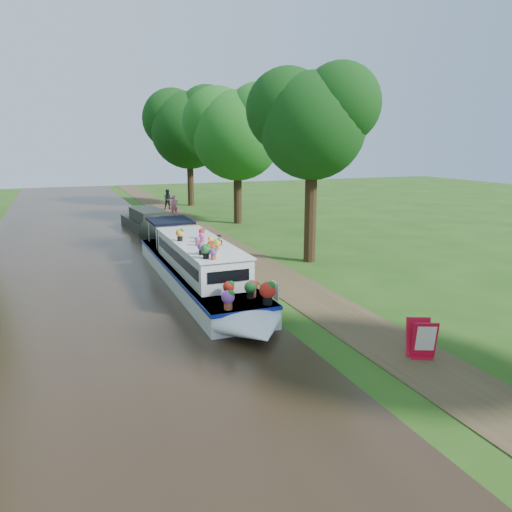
{
  "coord_description": "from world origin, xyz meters",
  "views": [
    {
      "loc": [
        -7.11,
        -17.49,
        5.54
      ],
      "look_at": [
        -0.25,
        -0.3,
        1.3
      ],
      "focal_mm": 35.0,
      "sensor_mm": 36.0,
      "label": 1
    }
  ],
  "objects_px": {
    "plant_boat": "(200,267)",
    "pedestrian_pink": "(174,205)",
    "sandwich_board": "(422,340)",
    "second_boat": "(148,222)",
    "pedestrian_dark": "(168,199)"
  },
  "relations": [
    {
      "from": "sandwich_board",
      "to": "pedestrian_pink",
      "type": "xyz_separation_m",
      "value": [
        -0.27,
        27.88,
        0.32
      ]
    },
    {
      "from": "sandwich_board",
      "to": "pedestrian_dark",
      "type": "bearing_deg",
      "value": 113.31
    },
    {
      "from": "sandwich_board",
      "to": "pedestrian_pink",
      "type": "relative_size",
      "value": 0.65
    },
    {
      "from": "second_boat",
      "to": "pedestrian_pink",
      "type": "xyz_separation_m",
      "value": [
        3.0,
        5.87,
        0.25
      ]
    },
    {
      "from": "second_boat",
      "to": "sandwich_board",
      "type": "bearing_deg",
      "value": -86.92
    },
    {
      "from": "pedestrian_pink",
      "to": "pedestrian_dark",
      "type": "relative_size",
      "value": 0.92
    },
    {
      "from": "plant_boat",
      "to": "pedestrian_dark",
      "type": "relative_size",
      "value": 8.04
    },
    {
      "from": "plant_boat",
      "to": "pedestrian_pink",
      "type": "xyz_separation_m",
      "value": [
        3.41,
        19.6,
        -0.05
      ]
    },
    {
      "from": "second_boat",
      "to": "pedestrian_pink",
      "type": "relative_size",
      "value": 4.65
    },
    {
      "from": "second_boat",
      "to": "pedestrian_dark",
      "type": "distance_m",
      "value": 10.13
    },
    {
      "from": "sandwich_board",
      "to": "pedestrian_dark",
      "type": "xyz_separation_m",
      "value": [
        0.06,
        31.57,
        0.38
      ]
    },
    {
      "from": "second_boat",
      "to": "pedestrian_pink",
      "type": "height_order",
      "value": "pedestrian_pink"
    },
    {
      "from": "plant_boat",
      "to": "pedestrian_pink",
      "type": "distance_m",
      "value": 19.89
    },
    {
      "from": "plant_boat",
      "to": "sandwich_board",
      "type": "height_order",
      "value": "plant_boat"
    },
    {
      "from": "pedestrian_dark",
      "to": "sandwich_board",
      "type": "bearing_deg",
      "value": -82.83
    }
  ]
}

